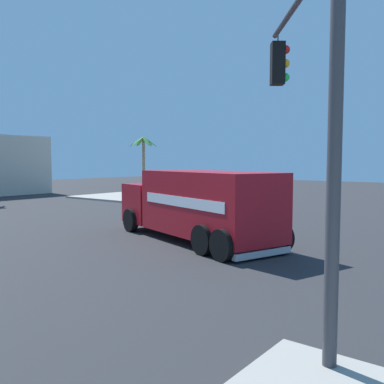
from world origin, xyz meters
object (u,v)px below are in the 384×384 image
at_px(delivery_truck, 197,204).
at_px(palm_tree_far, 143,155).
at_px(pickup_white, 218,195).
at_px(traffic_light_primary, 309,95).

xyz_separation_m(delivery_truck, palm_tree_far, (14.27, 16.95, 2.19)).
distance_m(delivery_truck, pickup_white, 12.90).
bearing_deg(traffic_light_primary, palm_tree_far, 49.79).
xyz_separation_m(traffic_light_primary, pickup_white, (16.87, 13.41, -3.44)).
distance_m(delivery_truck, palm_tree_far, 22.27).
bearing_deg(palm_tree_far, delivery_truck, -130.11).
distance_m(traffic_light_primary, pickup_white, 21.82).
xyz_separation_m(delivery_truck, traffic_light_primary, (-5.81, -6.81, 2.75)).
bearing_deg(palm_tree_far, traffic_light_primary, -130.21).
bearing_deg(delivery_truck, traffic_light_primary, -130.46).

